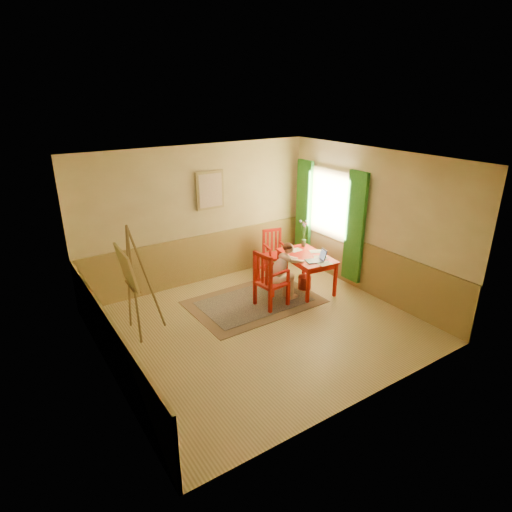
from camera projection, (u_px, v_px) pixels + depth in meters
room at (262, 249)px, 6.71m from camera, size 5.04×4.54×2.84m
wainscot at (237, 283)px, 7.66m from camera, size 5.00×4.50×1.00m
window at (328, 214)px, 8.82m from camera, size 0.12×2.01×2.20m
wall_portrait at (210, 190)px, 8.37m from camera, size 0.60×0.05×0.76m
rug at (254, 302)px, 8.04m from camera, size 2.43×1.64×0.02m
table at (306, 259)px, 8.38m from camera, size 0.86×1.28×0.72m
chair_left at (269, 280)px, 7.70m from camera, size 0.55×0.54×1.08m
chair_back at (274, 252)px, 9.16m from camera, size 0.52×0.53×0.96m
figure at (282, 271)px, 7.85m from camera, size 0.87×0.42×1.15m
laptop at (317, 259)px, 8.04m from camera, size 0.42×0.32×0.22m
papers at (314, 255)px, 8.32m from camera, size 0.58×1.07×0.00m
vase at (304, 234)px, 8.74m from camera, size 0.25×0.27×0.55m
wastebasket at (305, 282)px, 8.53m from camera, size 0.31×0.31×0.28m
easel at (129, 272)px, 6.61m from camera, size 0.63×0.83×1.87m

